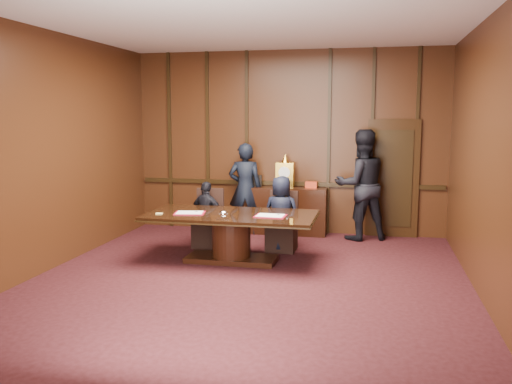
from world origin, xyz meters
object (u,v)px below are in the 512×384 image
signatory_right (281,214)px  witness_left (245,189)px  sideboard (285,209)px  signatory_left (207,215)px  witness_right (361,185)px  conference_table (231,229)px

signatory_right → witness_left: witness_left is taller
sideboard → witness_left: 0.86m
sideboard → witness_left: witness_left is taller
signatory_left → signatory_right: signatory_right is taller
signatory_right → witness_right: size_ratio=0.63×
signatory_left → witness_right: (2.57, 1.20, 0.44)m
witness_left → witness_right: bearing=173.2°
witness_right → witness_left: bearing=-21.9°
signatory_left → witness_left: witness_left is taller
signatory_right → witness_left: bearing=-46.7°
conference_table → witness_right: 2.82m
conference_table → witness_left: (-0.26, 2.00, 0.37)m
sideboard → signatory_right: 1.38m
sideboard → conference_table: bearing=-102.8°
signatory_right → witness_left: (-0.91, 1.20, 0.24)m
witness_left → witness_right: (2.18, 0.00, 0.13)m
signatory_right → witness_right: witness_right is taller
witness_right → signatory_right: bearing=21.5°
conference_table → witness_left: size_ratio=1.50×
signatory_right → witness_right: 1.79m
signatory_left → witness_right: size_ratio=0.57×
sideboard → witness_right: size_ratio=0.79×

